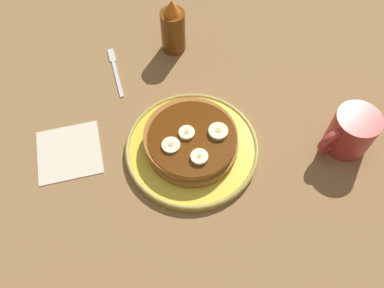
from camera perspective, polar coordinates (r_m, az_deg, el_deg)
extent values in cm
cube|color=olive|center=(70.07, 0.00, -1.52)|extent=(140.00, 140.00, 3.00)
cylinder|color=yellow|center=(68.22, 0.00, -0.65)|extent=(23.28, 23.28, 1.25)
torus|color=#A49342|center=(67.84, 0.00, -0.47)|extent=(23.46, 23.46, 0.87)
cylinder|color=#9F672D|center=(67.24, 0.18, 0.24)|extent=(15.92, 15.92, 1.52)
cylinder|color=#A16029|center=(66.06, 0.00, 1.09)|extent=(16.01, 16.01, 1.52)
cylinder|color=#592B0A|center=(65.01, 0.00, 1.00)|extent=(15.03, 15.03, 0.16)
cylinder|color=#F5F4B5|center=(65.12, -0.78, 1.63)|extent=(2.72, 2.72, 0.75)
cylinder|color=tan|center=(64.77, -0.79, 1.83)|extent=(0.76, 0.76, 0.08)
cylinder|color=beige|center=(65.33, 3.86, 1.83)|extent=(3.33, 3.33, 0.87)
cylinder|color=tan|center=(64.93, 3.88, 2.05)|extent=(0.93, 0.93, 0.08)
cylinder|color=#F6E7BA|center=(64.19, -3.25, 0.05)|extent=(3.08, 3.08, 0.62)
cylinder|color=tan|center=(63.89, -3.26, 0.21)|extent=(0.86, 0.86, 0.08)
cylinder|color=#EBF0BD|center=(62.71, 1.07, -1.93)|extent=(2.88, 2.88, 0.86)
cylinder|color=tan|center=(62.29, 1.08, -1.72)|extent=(0.81, 0.81, 0.08)
cylinder|color=#B23833|center=(71.41, 22.37, 1.69)|extent=(7.54, 7.54, 7.99)
cylinder|color=black|center=(68.95, 23.24, 3.11)|extent=(6.41, 6.41, 0.48)
torus|color=#B23833|center=(69.26, 19.94, 0.49)|extent=(5.83, 1.36, 5.83)
cube|color=beige|center=(71.78, -17.58, -1.10)|extent=(13.14, 13.14, 0.30)
cube|color=silver|center=(79.35, -10.89, 9.45)|extent=(2.38, 9.47, 0.50)
cube|color=silver|center=(83.81, -11.71, 12.68)|extent=(1.86, 3.67, 0.50)
cylinder|color=brown|center=(80.87, -2.78, 16.18)|extent=(4.89, 4.89, 9.00)
cone|color=orange|center=(76.93, -2.97, 19.42)|extent=(3.43, 3.43, 2.94)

